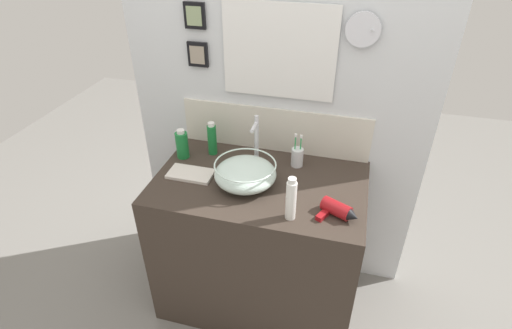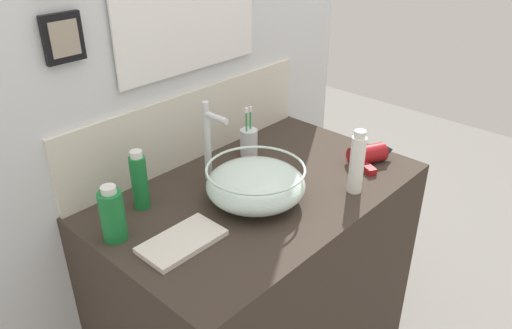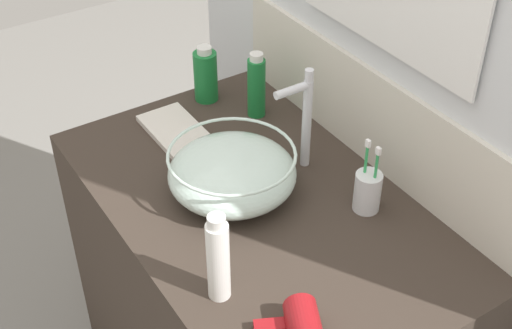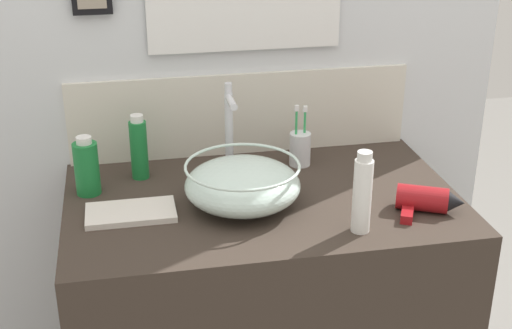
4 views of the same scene
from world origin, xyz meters
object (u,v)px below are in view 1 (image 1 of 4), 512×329
faucet (256,137)px  hair_drier (338,210)px  glass_bowl_sink (245,174)px  toothbrush_cup (297,157)px  shampoo_bottle (182,145)px  hand_towel (191,174)px  soap_dispenser (291,199)px  spray_bottle (212,139)px

faucet → hair_drier: (0.47, -0.33, -0.12)m
glass_bowl_sink → toothbrush_cup: 0.32m
shampoo_bottle → faucet: bearing=6.8°
shampoo_bottle → hand_towel: size_ratio=0.72×
soap_dispenser → glass_bowl_sink: bearing=144.0°
glass_bowl_sink → shampoo_bottle: bearing=158.7°
hair_drier → hand_towel: (-0.77, 0.13, -0.02)m
glass_bowl_sink → hair_drier: bearing=-15.1°
soap_dispenser → shampoo_bottle: soap_dispenser is taller
toothbrush_cup → faucet: bearing=-172.2°
shampoo_bottle → hand_towel: shampoo_bottle is taller
hair_drier → spray_bottle: (-0.73, 0.36, 0.06)m
shampoo_bottle → spray_bottle: bearing=28.0°
spray_bottle → hand_towel: (-0.04, -0.23, -0.08)m
hand_towel → soap_dispenser: bearing=-19.1°
hand_towel → glass_bowl_sink: bearing=-0.4°
hand_towel → faucet: bearing=34.6°
glass_bowl_sink → hand_towel: bearing=179.6°
faucet → soap_dispenser: faucet is taller
soap_dispenser → shampoo_bottle: size_ratio=1.28×
faucet → shampoo_bottle: size_ratio=1.64×
toothbrush_cup → shampoo_bottle: toothbrush_cup is taller
glass_bowl_sink → faucet: faucet is taller
faucet → spray_bottle: (-0.26, 0.03, -0.06)m
soap_dispenser → hand_towel: bearing=160.9°
hair_drier → spray_bottle: bearing=153.6°
faucet → toothbrush_cup: 0.24m
glass_bowl_sink → hair_drier: 0.49m
glass_bowl_sink → toothbrush_cup: toothbrush_cup is taller
faucet → soap_dispenser: size_ratio=1.29×
shampoo_bottle → soap_dispenser: bearing=-27.6°
toothbrush_cup → hand_towel: (-0.52, -0.23, -0.04)m
faucet → toothbrush_cup: faucet is taller
toothbrush_cup → spray_bottle: bearing=-180.0°
spray_bottle → toothbrush_cup: bearing=0.0°
shampoo_bottle → hand_towel: (0.11, -0.16, -0.07)m
toothbrush_cup → shampoo_bottle: (-0.62, -0.08, 0.03)m
glass_bowl_sink → spray_bottle: 0.35m
toothbrush_cup → soap_dispenser: soap_dispenser is taller
toothbrush_cup → hand_towel: size_ratio=0.82×
faucet → soap_dispenser: 0.48m
glass_bowl_sink → soap_dispenser: (0.26, -0.19, 0.04)m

